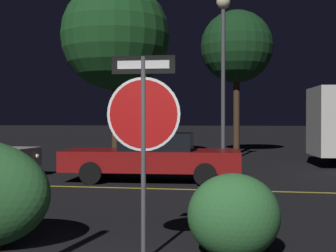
% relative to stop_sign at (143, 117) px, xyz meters
% --- Properties ---
extents(road_center_stripe, '(38.36, 0.12, 0.01)m').
position_rel_stop_sign_xyz_m(road_center_stripe, '(0.48, 5.87, -1.75)').
color(road_center_stripe, gold).
rests_on(road_center_stripe, ground_plane).
extents(stop_sign, '(0.90, 0.06, 2.49)m').
position_rel_stop_sign_xyz_m(stop_sign, '(0.00, 0.00, 0.00)').
color(stop_sign, '#4C4C51').
rests_on(stop_sign, ground_plane).
extents(hedge_bush_2, '(1.15, 0.87, 1.05)m').
position_rel_stop_sign_xyz_m(hedge_bush_2, '(1.07, 0.31, -1.22)').
color(hedge_bush_2, '#2D6633').
rests_on(hedge_bush_2, ground_plane).
extents(passing_car_2, '(5.07, 2.16, 1.35)m').
position_rel_stop_sign_xyz_m(passing_car_2, '(-1.34, 7.35, -1.06)').
color(passing_car_2, maroon).
rests_on(passing_car_2, ground_plane).
extents(street_lamp, '(0.54, 0.54, 6.55)m').
position_rel_stop_sign_xyz_m(street_lamp, '(0.37, 12.74, 2.93)').
color(street_lamp, '#4C4C51').
rests_on(street_lamp, ground_plane).
extents(tree_0, '(4.93, 4.93, 7.98)m').
position_rel_stop_sign_xyz_m(tree_0, '(-4.60, 15.07, 3.76)').
color(tree_0, '#422D1E').
rests_on(tree_0, ground_plane).
extents(tree_1, '(3.65, 3.65, 7.24)m').
position_rel_stop_sign_xyz_m(tree_1, '(0.79, 18.40, 3.64)').
color(tree_1, '#422D1E').
rests_on(tree_1, ground_plane).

